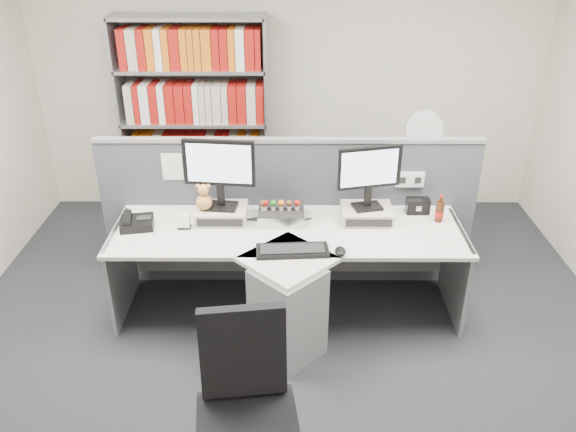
{
  "coord_description": "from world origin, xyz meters",
  "views": [
    {
      "loc": [
        0.02,
        -2.93,
        2.79
      ],
      "look_at": [
        0.0,
        0.65,
        0.92
      ],
      "focal_mm": 36.16,
      "sensor_mm": 36.0,
      "label": 1
    }
  ],
  "objects_px": {
    "desk": "(288,276)",
    "desktop_pc": "(281,214)",
    "office_chair": "(246,410)",
    "cola_bottle": "(440,212)",
    "filing_cabinet": "(415,204)",
    "desk_phone": "(136,222)",
    "speaker": "(418,206)",
    "desk_fan": "(423,133)",
    "monitor_right": "(369,172)",
    "desk_calendar": "(184,222)",
    "shelving_unit": "(196,125)",
    "keyboard": "(292,250)",
    "mouse": "(340,251)",
    "monitor_left": "(219,168)"
  },
  "relations": [
    {
      "from": "desk",
      "to": "desktop_pc",
      "type": "distance_m",
      "value": 0.49
    },
    {
      "from": "desktop_pc",
      "to": "office_chair",
      "type": "relative_size",
      "value": 0.32
    },
    {
      "from": "cola_bottle",
      "to": "filing_cabinet",
      "type": "distance_m",
      "value": 1.13
    },
    {
      "from": "cola_bottle",
      "to": "filing_cabinet",
      "type": "height_order",
      "value": "cola_bottle"
    },
    {
      "from": "desk_phone",
      "to": "filing_cabinet",
      "type": "xyz_separation_m",
      "value": [
        2.33,
        1.14,
        -0.41
      ]
    },
    {
      "from": "speaker",
      "to": "desk",
      "type": "bearing_deg",
      "value": -153.56
    },
    {
      "from": "cola_bottle",
      "to": "desk_fan",
      "type": "height_order",
      "value": "desk_fan"
    },
    {
      "from": "desktop_pc",
      "to": "desk_phone",
      "type": "relative_size",
      "value": 1.26
    },
    {
      "from": "desk_phone",
      "to": "filing_cabinet",
      "type": "bearing_deg",
      "value": 26.13
    },
    {
      "from": "monitor_right",
      "to": "desk_calendar",
      "type": "xyz_separation_m",
      "value": [
        -1.36,
        -0.14,
        -0.34
      ]
    },
    {
      "from": "desk",
      "to": "shelving_unit",
      "type": "height_order",
      "value": "shelving_unit"
    },
    {
      "from": "desktop_pc",
      "to": "office_chair",
      "type": "xyz_separation_m",
      "value": [
        -0.15,
        -1.77,
        -0.2
      ]
    },
    {
      "from": "keyboard",
      "to": "filing_cabinet",
      "type": "height_order",
      "value": "keyboard"
    },
    {
      "from": "speaker",
      "to": "office_chair",
      "type": "bearing_deg",
      "value": -122.63
    },
    {
      "from": "mouse",
      "to": "cola_bottle",
      "type": "xyz_separation_m",
      "value": [
        0.78,
        0.48,
        0.06
      ]
    },
    {
      "from": "desktop_pc",
      "to": "office_chair",
      "type": "distance_m",
      "value": 1.78
    },
    {
      "from": "desk",
      "to": "cola_bottle",
      "type": "bearing_deg",
      "value": 17.5
    },
    {
      "from": "desktop_pc",
      "to": "desk_calendar",
      "type": "height_order",
      "value": "desk_calendar"
    },
    {
      "from": "mouse",
      "to": "cola_bottle",
      "type": "height_order",
      "value": "cola_bottle"
    },
    {
      "from": "mouse",
      "to": "speaker",
      "type": "height_order",
      "value": "speaker"
    },
    {
      "from": "mouse",
      "to": "filing_cabinet",
      "type": "xyz_separation_m",
      "value": [
        0.84,
        1.52,
        -0.39
      ]
    },
    {
      "from": "desk_calendar",
      "to": "cola_bottle",
      "type": "distance_m",
      "value": 1.91
    },
    {
      "from": "desktop_pc",
      "to": "desk_calendar",
      "type": "relative_size",
      "value": 2.99
    },
    {
      "from": "shelving_unit",
      "to": "desk_fan",
      "type": "bearing_deg",
      "value": -12.08
    },
    {
      "from": "desk",
      "to": "mouse",
      "type": "height_order",
      "value": "mouse"
    },
    {
      "from": "monitor_right",
      "to": "filing_cabinet",
      "type": "height_order",
      "value": "monitor_right"
    },
    {
      "from": "mouse",
      "to": "desk_phone",
      "type": "relative_size",
      "value": 0.44
    },
    {
      "from": "monitor_left",
      "to": "desk_fan",
      "type": "height_order",
      "value": "monitor_left"
    },
    {
      "from": "cola_bottle",
      "to": "desk_fan",
      "type": "xyz_separation_m",
      "value": [
        0.06,
        1.04,
        0.25
      ]
    },
    {
      "from": "mouse",
      "to": "speaker",
      "type": "bearing_deg",
      "value": 43.99
    },
    {
      "from": "monitor_right",
      "to": "desk_phone",
      "type": "relative_size",
      "value": 1.79
    },
    {
      "from": "keyboard",
      "to": "filing_cabinet",
      "type": "distance_m",
      "value": 1.94
    },
    {
      "from": "desk",
      "to": "office_chair",
      "type": "xyz_separation_m",
      "value": [
        -0.2,
        -1.39,
        0.11
      ]
    },
    {
      "from": "desk_calendar",
      "to": "desk_fan",
      "type": "relative_size",
      "value": 0.2
    },
    {
      "from": "filing_cabinet",
      "to": "office_chair",
      "type": "distance_m",
      "value": 3.13
    },
    {
      "from": "desktop_pc",
      "to": "shelving_unit",
      "type": "bearing_deg",
      "value": 119.96
    },
    {
      "from": "desk",
      "to": "office_chair",
      "type": "relative_size",
      "value": 2.45
    },
    {
      "from": "monitor_left",
      "to": "filing_cabinet",
      "type": "distance_m",
      "value": 2.14
    },
    {
      "from": "desk_phone",
      "to": "speaker",
      "type": "xyz_separation_m",
      "value": [
        2.13,
        0.24,
        0.02
      ]
    },
    {
      "from": "keyboard",
      "to": "filing_cabinet",
      "type": "bearing_deg",
      "value": 52.12
    },
    {
      "from": "speaker",
      "to": "keyboard",
      "type": "bearing_deg",
      "value": -148.22
    },
    {
      "from": "desk_phone",
      "to": "cola_bottle",
      "type": "xyz_separation_m",
      "value": [
        2.27,
        0.1,
        0.04
      ]
    },
    {
      "from": "speaker",
      "to": "desk_phone",
      "type": "bearing_deg",
      "value": -173.52
    },
    {
      "from": "monitor_right",
      "to": "desk_fan",
      "type": "bearing_deg",
      "value": 59.23
    },
    {
      "from": "filing_cabinet",
      "to": "desk_phone",
      "type": "bearing_deg",
      "value": -153.87
    },
    {
      "from": "mouse",
      "to": "desk_calendar",
      "type": "bearing_deg",
      "value": 162.06
    },
    {
      "from": "keyboard",
      "to": "desk_calendar",
      "type": "xyz_separation_m",
      "value": [
        -0.8,
        0.34,
        0.03
      ]
    },
    {
      "from": "mouse",
      "to": "desk_fan",
      "type": "xyz_separation_m",
      "value": [
        0.84,
        1.52,
        0.31
      ]
    },
    {
      "from": "shelving_unit",
      "to": "desk_fan",
      "type": "distance_m",
      "value": 2.15
    },
    {
      "from": "speaker",
      "to": "cola_bottle",
      "type": "relative_size",
      "value": 0.83
    }
  ]
}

